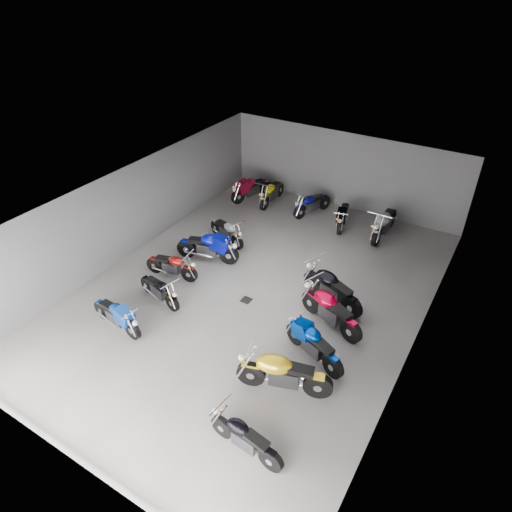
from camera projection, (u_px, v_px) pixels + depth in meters
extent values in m
plane|color=#9E9B96|center=(255.00, 292.00, 14.66)|extent=(14.00, 14.00, 0.00)
cube|color=slate|center=(344.00, 171.00, 18.72)|extent=(10.00, 0.10, 3.20)
cube|color=slate|center=(133.00, 209.00, 15.92)|extent=(0.10, 14.00, 3.20)
cube|color=slate|center=(422.00, 306.00, 11.61)|extent=(0.10, 14.00, 3.20)
cube|color=black|center=(254.00, 202.00, 12.86)|extent=(10.00, 14.00, 0.04)
cube|color=black|center=(246.00, 300.00, 14.30)|extent=(0.32, 0.32, 0.01)
cylinder|color=black|center=(132.00, 330.00, 12.75)|extent=(0.62, 0.20, 0.61)
cylinder|color=black|center=(102.00, 310.00, 13.46)|extent=(0.62, 0.22, 0.61)
cube|color=#2D2D30|center=(116.00, 317.00, 13.05)|extent=(0.65, 0.36, 0.38)
ellipsoid|color=#0F3D98|center=(119.00, 312.00, 12.78)|extent=(0.69, 0.46, 0.34)
cube|color=black|center=(108.00, 306.00, 13.06)|extent=(0.61, 0.34, 0.17)
cylinder|color=black|center=(172.00, 303.00, 13.76)|extent=(0.58, 0.24, 0.57)
cylinder|color=black|center=(148.00, 285.00, 14.50)|extent=(0.58, 0.26, 0.57)
cube|color=#2D2D30|center=(159.00, 291.00, 14.08)|extent=(0.62, 0.39, 0.35)
ellipsoid|color=black|center=(162.00, 287.00, 13.81)|extent=(0.67, 0.48, 0.32)
cube|color=black|center=(153.00, 281.00, 14.11)|extent=(0.58, 0.36, 0.16)
cylinder|color=black|center=(189.00, 274.00, 14.97)|extent=(0.60, 0.20, 0.59)
cylinder|color=black|center=(155.00, 265.00, 15.40)|extent=(0.60, 0.22, 0.59)
cube|color=#2D2D30|center=(172.00, 267.00, 15.13)|extent=(0.63, 0.36, 0.37)
ellipsoid|color=maroon|center=(176.00, 261.00, 14.90)|extent=(0.67, 0.45, 0.33)
cube|color=black|center=(163.00, 259.00, 15.08)|extent=(0.59, 0.33, 0.17)
cylinder|color=black|center=(229.00, 255.00, 15.79)|extent=(0.71, 0.32, 0.70)
cylinder|color=black|center=(187.00, 248.00, 16.15)|extent=(0.72, 0.34, 0.70)
cube|color=#2D2D30|center=(207.00, 249.00, 15.91)|extent=(0.77, 0.50, 0.44)
ellipsoid|color=#0A12A8|center=(213.00, 242.00, 15.66)|extent=(0.83, 0.62, 0.39)
cube|color=black|center=(198.00, 240.00, 15.82)|extent=(0.72, 0.47, 0.20)
cylinder|color=black|center=(237.00, 242.00, 16.61)|extent=(0.59, 0.31, 0.59)
cylinder|color=black|center=(217.00, 227.00, 17.47)|extent=(0.60, 0.33, 0.59)
cube|color=#2D2D30|center=(227.00, 232.00, 16.99)|extent=(0.65, 0.46, 0.37)
ellipsoid|color=silver|center=(230.00, 228.00, 16.70)|extent=(0.71, 0.56, 0.33)
cube|color=black|center=(222.00, 223.00, 17.04)|extent=(0.61, 0.43, 0.17)
cylinder|color=black|center=(223.00, 427.00, 10.17)|extent=(0.59, 0.17, 0.58)
cylinder|color=black|center=(271.00, 460.00, 9.51)|extent=(0.60, 0.19, 0.58)
cube|color=#2D2D30|center=(246.00, 440.00, 9.79)|extent=(0.62, 0.33, 0.37)
ellipsoid|color=black|center=(238.00, 427.00, 9.73)|extent=(0.65, 0.42, 0.33)
cube|color=black|center=(257.00, 440.00, 9.50)|extent=(0.58, 0.31, 0.17)
cylinder|color=black|center=(251.00, 374.00, 11.35)|extent=(0.75, 0.37, 0.74)
cylinder|color=black|center=(318.00, 386.00, 11.04)|extent=(0.75, 0.39, 0.74)
cube|color=#2D2D30|center=(284.00, 376.00, 11.13)|extent=(0.82, 0.56, 0.46)
ellipsoid|color=yellow|center=(274.00, 364.00, 10.97)|extent=(0.89, 0.68, 0.41)
cube|color=black|center=(300.00, 370.00, 10.88)|extent=(0.77, 0.53, 0.21)
cylinder|color=black|center=(296.00, 334.00, 12.59)|extent=(0.65, 0.37, 0.65)
cylinder|color=black|center=(333.00, 366.00, 11.60)|extent=(0.66, 0.39, 0.65)
cube|color=#2D2D30|center=(314.00, 347.00, 12.04)|extent=(0.73, 0.53, 0.41)
ellipsoid|color=#002D91|center=(309.00, 333.00, 12.01)|extent=(0.79, 0.64, 0.37)
cube|color=black|center=(323.00, 346.00, 11.66)|extent=(0.68, 0.50, 0.18)
cylinder|color=black|center=(311.00, 302.00, 13.68)|extent=(0.71, 0.39, 0.70)
cylinder|color=black|center=(351.00, 331.00, 12.63)|extent=(0.72, 0.41, 0.70)
cube|color=#2D2D30|center=(331.00, 313.00, 13.10)|extent=(0.79, 0.57, 0.44)
ellipsoid|color=#9F0020|center=(326.00, 299.00, 13.06)|extent=(0.86, 0.68, 0.40)
cube|color=black|center=(341.00, 311.00, 12.69)|extent=(0.74, 0.53, 0.20)
cylinder|color=black|center=(313.00, 282.00, 14.51)|extent=(0.72, 0.37, 0.71)
cylinder|color=black|center=(352.00, 307.00, 13.47)|extent=(0.73, 0.40, 0.71)
cube|color=#2D2D30|center=(332.00, 291.00, 13.93)|extent=(0.79, 0.56, 0.44)
ellipsoid|color=black|center=(327.00, 278.00, 13.89)|extent=(0.86, 0.67, 0.40)
cube|color=black|center=(342.00, 289.00, 13.53)|extent=(0.74, 0.52, 0.20)
cylinder|color=black|center=(238.00, 197.00, 19.57)|extent=(0.35, 0.67, 0.66)
cylinder|color=black|center=(265.00, 187.00, 20.34)|extent=(0.37, 0.67, 0.66)
cube|color=#2D2D30|center=(252.00, 190.00, 19.90)|extent=(0.52, 0.74, 0.41)
ellipsoid|color=maroon|center=(247.00, 184.00, 19.60)|extent=(0.63, 0.80, 0.37)
cube|color=black|center=(258.00, 182.00, 19.91)|extent=(0.49, 0.69, 0.19)
cylinder|color=black|center=(264.00, 203.00, 19.10)|extent=(0.17, 0.65, 0.64)
cylinder|color=black|center=(279.00, 189.00, 20.18)|extent=(0.19, 0.65, 0.64)
cube|color=#2D2D30|center=(272.00, 194.00, 19.58)|extent=(0.34, 0.67, 0.40)
ellipsoid|color=#C5C10A|center=(270.00, 189.00, 19.24)|extent=(0.45, 0.71, 0.36)
cube|color=black|center=(275.00, 185.00, 19.66)|extent=(0.32, 0.63, 0.18)
cylinder|color=black|center=(300.00, 212.00, 18.48)|extent=(0.33, 0.61, 0.61)
cylinder|color=black|center=(324.00, 202.00, 19.18)|extent=(0.35, 0.62, 0.61)
cube|color=#2D2D30|center=(312.00, 205.00, 18.78)|extent=(0.49, 0.68, 0.38)
ellipsoid|color=navy|center=(309.00, 200.00, 18.50)|extent=(0.59, 0.74, 0.34)
cube|color=black|center=(318.00, 197.00, 18.78)|extent=(0.46, 0.64, 0.17)
cylinder|color=black|center=(340.00, 227.00, 17.49)|extent=(0.25, 0.61, 0.60)
cylinder|color=black|center=(345.00, 211.00, 18.57)|extent=(0.27, 0.62, 0.60)
cube|color=#2D2D30|center=(343.00, 216.00, 17.98)|extent=(0.41, 0.66, 0.38)
ellipsoid|color=black|center=(343.00, 212.00, 17.65)|extent=(0.51, 0.71, 0.34)
cube|color=black|center=(345.00, 207.00, 18.07)|extent=(0.38, 0.62, 0.17)
cylinder|color=black|center=(376.00, 237.00, 16.77)|extent=(0.16, 0.73, 0.73)
cylinder|color=black|center=(391.00, 218.00, 17.92)|extent=(0.18, 0.73, 0.73)
cube|color=#2D2D30|center=(384.00, 225.00, 17.28)|extent=(0.35, 0.74, 0.45)
ellipsoid|color=#B7B7BE|center=(384.00, 219.00, 16.90)|extent=(0.47, 0.78, 0.41)
cube|color=black|center=(389.00, 213.00, 17.36)|extent=(0.33, 0.70, 0.21)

